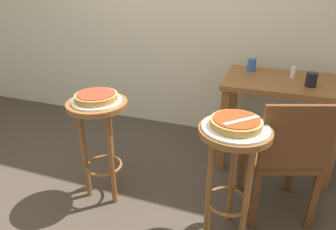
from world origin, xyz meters
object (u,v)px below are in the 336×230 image
Objects in this scene: pizza_server_knife at (242,120)px; cup_far_edge at (252,65)px; stool_foreground at (232,159)px; stool_middle at (100,128)px; dining_table at (281,96)px; condiment_shaker at (293,72)px; pizza_foreground at (236,123)px; serving_plate_middle at (97,101)px; pizza_middle at (96,97)px; serving_plate_foreground at (235,127)px; wooden_chair at (285,156)px; cup_near_edge at (311,80)px.

cup_far_edge is at bearing 47.23° from pizza_server_knife.
stool_foreground is 1.00× the size of stool_middle.
condiment_shaker is at bearing 48.39° from dining_table.
dining_table is at bearing 75.94° from pizza_foreground.
serving_plate_middle is at bearing -141.88° from condiment_shaker.
pizza_foreground is 0.89m from pizza_middle.
condiment_shaker is at bearing 38.12° from pizza_middle.
stool_foreground is at bearing -4.83° from serving_plate_middle.
stool_middle is 1.36m from cup_far_edge.
wooden_chair reaches higher than serving_plate_foreground.
pizza_middle is (0.00, 0.00, 0.03)m from serving_plate_middle.
cup_near_edge is at bearing -29.80° from cup_far_edge.
pizza_server_knife is (0.03, -0.02, 0.03)m from pizza_foreground.
wooden_chair is (1.18, 0.19, -0.30)m from pizza_middle.
cup_near_edge is 0.67m from wooden_chair.
serving_plate_middle is (-0.89, 0.08, -0.03)m from pizza_foreground.
pizza_foreground is at bearing -4.83° from serving_plate_middle.
wooden_chair reaches higher than stool_foreground.
serving_plate_foreground is 0.92m from stool_middle.
pizza_middle is 0.32× the size of wooden_chair.
pizza_server_knife is (0.92, -0.10, 0.03)m from pizza_middle.
pizza_server_knife is at bearing -114.25° from cup_near_edge.
pizza_middle is at bearing 82.87° from stool_middle.
condiment_shaker is 0.40× the size of pizza_server_knife.
cup_far_edge is (-0.26, 0.15, 0.19)m from dining_table.
serving_plate_foreground is at bearing -137.23° from wooden_chair.
stool_foreground is 0.97m from dining_table.
cup_near_edge is (1.31, 0.76, 0.02)m from pizza_middle.
serving_plate_foreground reaches higher than stool_middle.
condiment_shaker is (0.33, -0.08, -0.01)m from cup_far_edge.
pizza_middle is 1.33m from cup_far_edge.
stool_middle is (-0.89, 0.08, 0.00)m from stool_foreground.
serving_plate_middle is 1.47× the size of pizza_server_knife.
stool_foreground is 0.40m from wooden_chair.
dining_table is 1.00m from pizza_server_knife.
pizza_server_knife is at bearing -5.90° from serving_plate_middle.
stool_middle is at bearing -170.89° from wooden_chair.
pizza_foreground is at bearing 180.00° from stool_foreground.
stool_middle is at bearing 175.17° from serving_plate_foreground.
stool_foreground is 1.08m from condiment_shaker.
pizza_foreground is at bearing -4.83° from pizza_middle.
stool_foreground is 0.92m from serving_plate_middle.
condiment_shaker is at bearing 123.84° from cup_near_edge.
stool_foreground is at bearing -4.83° from pizza_middle.
serving_plate_middle is 1.51m from condiment_shaker.
stool_middle is 0.20m from serving_plate_middle.
stool_foreground is 2.04× the size of serving_plate_foreground.
serving_plate_foreground is 0.42× the size of wooden_chair.
pizza_foreground is at bearing 100.65° from pizza_server_knife.
condiment_shaker is (1.19, 0.93, 0.02)m from pizza_middle.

